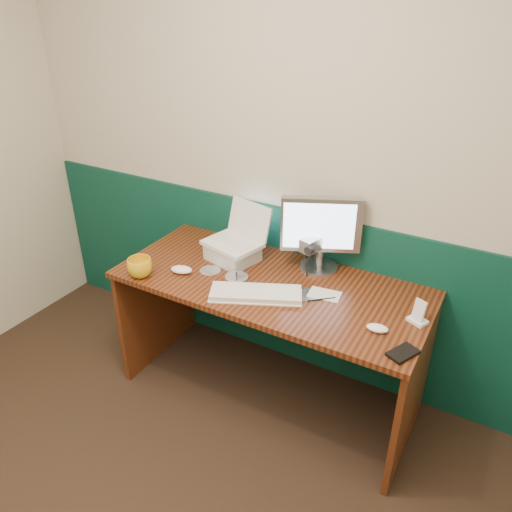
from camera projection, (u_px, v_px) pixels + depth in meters
The scene contains 19 objects.
back_wall at pixel (291, 165), 2.62m from camera, with size 3.50×0.04×2.50m, color beige.
wainscot at pixel (286, 287), 2.97m from camera, with size 3.48×0.02×1.00m, color #072F23.
desk at pixel (270, 340), 2.72m from camera, with size 1.60×0.70×0.75m, color #331409.
laptop_riser at pixel (233, 253), 2.73m from camera, with size 0.25×0.21×0.09m, color silver.
laptop at pixel (232, 226), 2.65m from camera, with size 0.29×0.22×0.24m, color white, non-canonical shape.
monitor at pixel (321, 234), 2.56m from camera, with size 0.41×0.12×0.41m, color #A3A2A7, non-canonical shape.
keyboard at pixel (256, 294), 2.42m from camera, with size 0.44×0.15×0.03m, color white.
mouse_right at pixel (377, 328), 2.17m from camera, with size 0.10×0.06×0.03m, color white.
mouse_left at pixel (182, 270), 2.61m from camera, with size 0.12×0.07×0.04m, color white.
mug at pixel (140, 267), 2.57m from camera, with size 0.13×0.13×0.10m, color gold.
camcorder at pixel (310, 257), 2.57m from camera, with size 0.09×0.12×0.19m, color silver, non-canonical shape.
cd_spindle at pixel (237, 278), 2.55m from camera, with size 0.12×0.12×0.02m, color silver.
cd_loose_a at pixel (210, 270), 2.64m from camera, with size 0.11×0.11×0.00m, color silver.
cd_loose_b at pixel (311, 294), 2.43m from camera, with size 0.13×0.13×0.00m, color silver.
pen at pixel (321, 299), 2.39m from camera, with size 0.01×0.01×0.14m, color black.
papers at pixel (324, 294), 2.43m from camera, with size 0.15×0.10×0.00m, color silver.
dock at pixel (417, 321), 2.23m from camera, with size 0.08×0.06×0.02m, color white.
music_player at pixel (419, 310), 2.21m from camera, with size 0.06×0.01×0.10m, color white.
pda at pixel (403, 353), 2.04m from camera, with size 0.08×0.13×0.02m, color black.
Camera 1 is at (1.09, -0.54, 2.08)m, focal length 35.00 mm.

